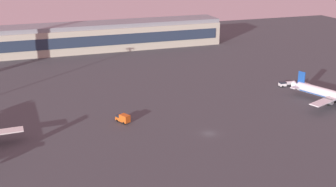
% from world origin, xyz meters
% --- Properties ---
extents(ground_plane, '(416.00, 416.00, 0.00)m').
position_xyz_m(ground_plane, '(0.00, 0.00, 0.00)').
color(ground_plane, '#424449').
extents(terminal_building, '(146.12, 22.40, 16.40)m').
position_xyz_m(terminal_building, '(-9.42, 135.97, 8.09)').
color(terminal_building, '#B2AD99').
rests_on(terminal_building, ground).
extents(catering_truck, '(4.74, 6.09, 3.05)m').
position_xyz_m(catering_truck, '(-25.07, 18.97, 1.58)').
color(catering_truck, '#D85919').
rests_on(catering_truck, ground).
extents(fuel_truck, '(6.51, 3.06, 2.35)m').
position_xyz_m(fuel_truck, '(53.55, 35.46, 1.37)').
color(fuel_truck, white).
rests_on(fuel_truck, ground).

